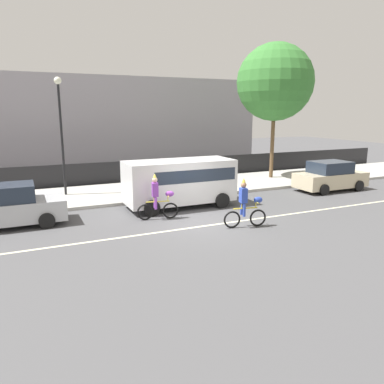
% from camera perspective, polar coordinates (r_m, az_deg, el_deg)
% --- Properties ---
extents(ground_plane, '(80.00, 80.00, 0.00)m').
position_cam_1_polar(ground_plane, '(15.08, 1.55, -4.63)').
color(ground_plane, '#4C4C4F').
extents(road_centre_line, '(36.00, 0.14, 0.01)m').
position_cam_1_polar(road_centre_line, '(14.66, 2.41, -5.12)').
color(road_centre_line, beige).
rests_on(road_centre_line, ground).
extents(sidewalk_curb, '(60.00, 5.00, 0.15)m').
position_cam_1_polar(sidewalk_curb, '(20.92, -6.30, 0.28)').
color(sidewalk_curb, '#ADAAA3').
rests_on(sidewalk_curb, ground).
extents(fence_line, '(40.00, 0.08, 1.40)m').
position_cam_1_polar(fence_line, '(23.54, -8.57, 3.09)').
color(fence_line, black).
rests_on(fence_line, ground).
extents(building_backdrop, '(28.00, 8.00, 6.86)m').
position_cam_1_polar(building_backdrop, '(31.22, -17.60, 9.90)').
color(building_backdrop, '#99939E').
rests_on(building_backdrop, ground).
extents(parade_cyclist_purple, '(1.70, 0.54, 1.92)m').
position_cam_1_polar(parade_cyclist_purple, '(15.34, -5.21, -1.13)').
color(parade_cyclist_purple, black).
rests_on(parade_cyclist_purple, ground).
extents(parade_cyclist_cobalt, '(1.70, 0.54, 1.92)m').
position_cam_1_polar(parade_cyclist_cobalt, '(14.38, 8.20, -2.11)').
color(parade_cyclist_cobalt, black).
rests_on(parade_cyclist_cobalt, ground).
extents(parked_van_white, '(5.00, 2.22, 2.18)m').
position_cam_1_polar(parked_van_white, '(17.27, -1.69, 1.89)').
color(parked_van_white, white).
rests_on(parked_van_white, ground).
extents(parked_car_beige, '(4.10, 1.92, 1.64)m').
position_cam_1_polar(parked_car_beige, '(22.41, 20.33, 2.22)').
color(parked_car_beige, beige).
rests_on(parked_car_beige, ground).
extents(parked_car_silver, '(4.10, 1.92, 1.64)m').
position_cam_1_polar(parked_car_silver, '(15.99, -26.21, -2.04)').
color(parked_car_silver, '#B7BABF').
rests_on(parked_car_silver, ground).
extents(street_lamp_post, '(0.36, 0.36, 5.86)m').
position_cam_1_polar(street_lamp_post, '(20.01, -19.41, 10.43)').
color(street_lamp_post, black).
rests_on(street_lamp_post, sidewalk_curb).
extents(street_tree_near_lamp, '(4.76, 4.76, 8.37)m').
position_cam_1_polar(street_tree_near_lamp, '(24.74, 12.54, 16.00)').
color(street_tree_near_lamp, brown).
rests_on(street_tree_near_lamp, sidewalk_curb).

